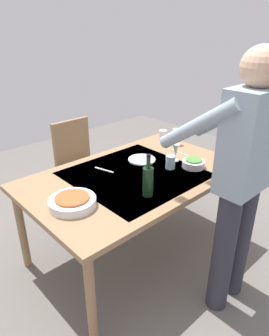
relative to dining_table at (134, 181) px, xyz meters
The scene contains 15 objects.
ground_plane 0.67m from the dining_table, ahead, with size 6.00×6.00×0.00m, color #66605B.
dining_table is the anchor object (origin of this frame).
chair_near 0.92m from the dining_table, 94.35° to the right, with size 0.40×0.40×0.91m.
person_server 0.85m from the dining_table, 99.43° to the left, with size 0.42×0.61×1.69m.
wine_bottle 0.37m from the dining_table, 62.78° to the left, with size 0.07×0.07×0.30m.
wine_glass_left 0.77m from the dining_table, 164.33° to the right, with size 0.07×0.07×0.15m.
wine_glass_right 0.45m from the dining_table, behind, with size 0.07×0.07×0.15m.
water_cup_near_left 0.32m from the dining_table, 157.09° to the left, with size 0.08×0.08×0.11m, color silver.
water_cup_near_right 0.69m from the dining_table, 142.89° to the left, with size 0.07×0.07×0.09m, color silver.
water_cup_far_left 0.82m from the dining_table, 152.90° to the right, with size 0.08×0.08×0.10m, color silver.
serving_bowl_pasta 0.61m from the dining_table, ahead, with size 0.30×0.30×0.07m.
side_bowl_salad 0.50m from the dining_table, 151.92° to the left, with size 0.18×0.18×0.07m.
dinner_plate_near 0.28m from the dining_table, 146.20° to the right, with size 0.23×0.23×0.01m, color silver.
table_knife 0.58m from the dining_table, behind, with size 0.01×0.20×0.01m, color silver.
table_fork 0.26m from the dining_table, 58.14° to the right, with size 0.01×0.18×0.01m, color silver.
Camera 1 is at (1.44, 1.56, 1.78)m, focal length 33.07 mm.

